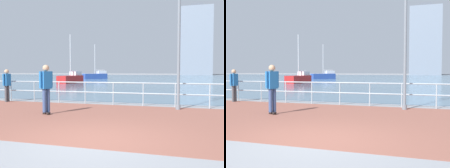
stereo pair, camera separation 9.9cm
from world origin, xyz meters
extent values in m
plane|color=gray|center=(0.00, 40.00, 0.00)|extent=(220.00, 220.00, 0.00)
cube|color=#935647|center=(0.00, 2.79, 0.00)|extent=(28.00, 6.82, 0.01)
cube|color=slate|center=(0.00, 51.20, 0.00)|extent=(180.00, 88.00, 0.00)
cylinder|color=#9EADB7|center=(-7.00, 6.20, 0.52)|extent=(0.05, 0.05, 1.03)
cylinder|color=#9EADB7|center=(-5.60, 6.20, 0.52)|extent=(0.05, 0.05, 1.03)
cylinder|color=#9EADB7|center=(-4.20, 6.20, 0.52)|extent=(0.05, 0.05, 1.03)
cylinder|color=#9EADB7|center=(-2.80, 6.20, 0.52)|extent=(0.05, 0.05, 1.03)
cylinder|color=#9EADB7|center=(-1.40, 6.20, 0.52)|extent=(0.05, 0.05, 1.03)
cylinder|color=#9EADB7|center=(0.00, 6.20, 0.52)|extent=(0.05, 0.05, 1.03)
cylinder|color=#9EADB7|center=(1.40, 6.20, 0.52)|extent=(0.05, 0.05, 1.03)
cylinder|color=#9EADB7|center=(2.80, 6.20, 0.52)|extent=(0.05, 0.05, 1.03)
cylinder|color=#9EADB7|center=(0.00, 6.20, 1.03)|extent=(25.20, 0.06, 0.06)
cylinder|color=#9EADB7|center=(0.00, 6.20, 0.57)|extent=(25.20, 0.06, 0.06)
cylinder|color=slate|center=(1.55, 5.60, 0.10)|extent=(0.19, 0.19, 0.20)
cylinder|color=slate|center=(1.55, 5.60, 2.37)|extent=(0.12, 0.12, 4.75)
cylinder|color=black|center=(-3.06, 2.93, 0.03)|extent=(0.07, 0.05, 0.06)
cylinder|color=black|center=(-3.03, 3.00, 0.03)|extent=(0.07, 0.05, 0.06)
cylinder|color=black|center=(-2.83, 2.82, 0.03)|extent=(0.07, 0.05, 0.06)
cylinder|color=black|center=(-2.80, 2.89, 0.03)|extent=(0.07, 0.05, 0.06)
cube|color=black|center=(-2.93, 2.91, 0.08)|extent=(0.41, 0.27, 0.02)
cylinder|color=#384C7A|center=(-2.97, 2.84, 0.51)|extent=(0.17, 0.17, 0.85)
cylinder|color=#384C7A|center=(-2.90, 2.98, 0.51)|extent=(0.17, 0.17, 0.85)
cube|color=#236BB2|center=(-2.93, 2.91, 1.25)|extent=(0.36, 0.41, 0.63)
cylinder|color=#236BB2|center=(-3.03, 2.70, 1.27)|extent=(0.12, 0.12, 0.60)
cylinder|color=#236BB2|center=(-2.83, 3.12, 1.27)|extent=(0.12, 0.12, 0.60)
sphere|color=tan|center=(-2.93, 2.91, 1.68)|extent=(0.23, 0.23, 0.23)
cylinder|color=#4C4C51|center=(-6.97, 5.93, 0.41)|extent=(0.14, 0.14, 0.82)
cylinder|color=#4C4C51|center=(-6.98, 5.77, 0.41)|extent=(0.14, 0.14, 0.82)
cube|color=#236BB2|center=(-6.98, 5.85, 1.13)|extent=(0.26, 0.35, 0.61)
cylinder|color=#236BB2|center=(-6.97, 6.08, 1.14)|extent=(0.09, 0.09, 0.58)
cylinder|color=#236BB2|center=(-6.99, 5.62, 1.14)|extent=(0.09, 0.09, 0.58)
sphere|color=tan|center=(-6.98, 5.85, 1.55)|extent=(0.23, 0.23, 0.23)
cube|color=#284799|center=(-16.54, 43.48, 0.51)|extent=(4.35, 4.52, 1.03)
cube|color=silver|center=(-15.56, 44.53, 1.31)|extent=(1.94, 1.97, 0.57)
cylinder|color=silver|center=(-16.54, 43.48, 3.88)|extent=(0.11, 0.11, 5.71)
cylinder|color=silver|center=(-15.82, 44.25, 1.71)|extent=(1.54, 1.64, 0.09)
cube|color=#B21E1E|center=(-13.30, 26.11, 0.48)|extent=(1.78, 4.58, 0.96)
cube|color=silver|center=(-13.18, 27.44, 1.22)|extent=(1.11, 1.69, 0.53)
cylinder|color=silver|center=(-13.30, 26.11, 3.62)|extent=(0.11, 0.11, 5.32)
cylinder|color=silver|center=(-13.21, 27.09, 1.60)|extent=(0.27, 2.01, 0.09)
cube|color=slate|center=(2.50, 102.92, 12.37)|extent=(11.09, 16.79, 24.74)
cube|color=#4E5560|center=(2.50, 102.92, 25.74)|extent=(4.44, 6.71, 2.00)
camera|label=1|loc=(2.21, -5.62, 1.58)|focal=43.08mm
camera|label=2|loc=(2.31, -5.59, 1.58)|focal=43.08mm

